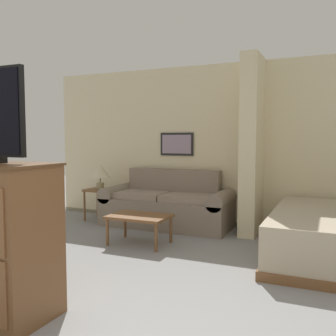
# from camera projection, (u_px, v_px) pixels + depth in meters

# --- Properties ---
(wall_back) EXTENTS (6.98, 0.16, 2.60)m
(wall_back) POSITION_uv_depth(u_px,v_px,m) (243.00, 146.00, 5.94)
(wall_back) COLOR beige
(wall_back) RESTS_ON ground_plane
(wall_partition_pillar) EXTENTS (0.24, 0.71, 2.60)m
(wall_partition_pillar) POSITION_uv_depth(u_px,v_px,m) (252.00, 146.00, 5.47)
(wall_partition_pillar) COLOR beige
(wall_partition_pillar) RESTS_ON ground_plane
(couch) EXTENTS (2.08, 0.84, 0.90)m
(couch) POSITION_uv_depth(u_px,v_px,m) (167.00, 206.00, 6.03)
(couch) COLOR gray
(couch) RESTS_ON ground_plane
(coffee_table) EXTENTS (0.79, 0.54, 0.39)m
(coffee_table) POSITION_uv_depth(u_px,v_px,m) (139.00, 218.00, 4.97)
(coffee_table) COLOR brown
(coffee_table) RESTS_ON ground_plane
(side_table) EXTENTS (0.45, 0.45, 0.54)m
(side_table) POSITION_uv_depth(u_px,v_px,m) (100.00, 194.00, 6.47)
(side_table) COLOR brown
(side_table) RESTS_ON ground_plane
(table_lamp) EXTENTS (0.35, 0.35, 0.44)m
(table_lamp) POSITION_uv_depth(u_px,v_px,m) (100.00, 171.00, 6.44)
(table_lamp) COLOR tan
(table_lamp) RESTS_ON side_table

